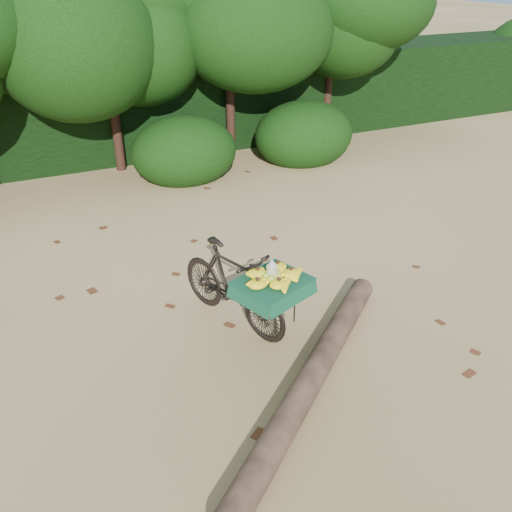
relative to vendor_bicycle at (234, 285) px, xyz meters
name	(u,v)px	position (x,y,z in m)	size (l,w,h in m)	color
ground	(180,319)	(-0.55, 0.32, -0.49)	(80.00, 80.00, 0.00)	tan
vendor_bicycle	(234,285)	(0.00, 0.00, 0.00)	(1.12, 1.78, 0.97)	black
fallen_log	(311,378)	(0.25, -1.30, -0.37)	(0.26, 0.26, 3.54)	brown
hedge_backdrop	(79,113)	(-0.55, 6.62, 0.41)	(26.00, 1.80, 1.80)	black
tree_row	(38,64)	(-1.20, 5.82, 1.51)	(14.50, 2.00, 4.00)	black
bush_clumps	(131,162)	(-0.05, 4.62, -0.04)	(8.80, 1.70, 0.90)	black
leaf_litter	(164,291)	(-0.55, 0.97, -0.49)	(7.00, 7.30, 0.01)	#532A16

